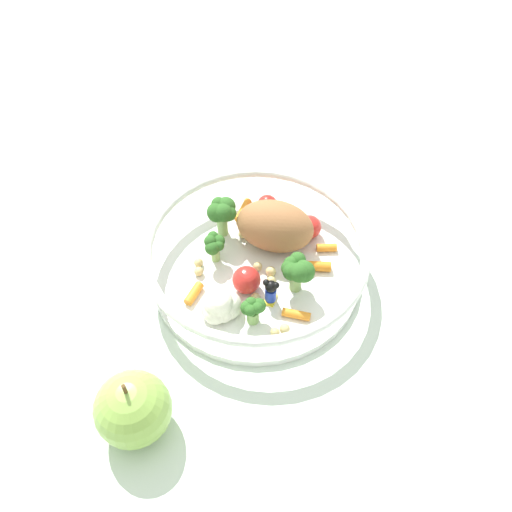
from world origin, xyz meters
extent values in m
plane|color=silver|center=(0.00, 0.00, 0.00)|extent=(2.40, 2.40, 0.00)
cylinder|color=white|center=(-0.02, 0.00, 0.01)|extent=(0.24, 0.24, 0.01)
torus|color=white|center=(-0.02, 0.00, 0.05)|extent=(0.26, 0.26, 0.01)
ellipsoid|color=#9E663D|center=(-0.04, -0.04, 0.04)|extent=(0.10, 0.08, 0.06)
cylinder|color=#8EB766|center=(0.03, -0.01, 0.02)|extent=(0.01, 0.01, 0.02)
sphere|color=#2D6023|center=(0.04, -0.01, 0.04)|extent=(0.01, 0.01, 0.01)
sphere|color=#2D6023|center=(0.03, -0.01, 0.04)|extent=(0.02, 0.02, 0.02)
sphere|color=#2D6023|center=(0.03, -0.01, 0.04)|extent=(0.01, 0.01, 0.01)
sphere|color=#2D6023|center=(0.03, -0.02, 0.04)|extent=(0.01, 0.01, 0.01)
sphere|color=#2D6023|center=(0.03, -0.02, 0.04)|extent=(0.01, 0.01, 0.01)
cylinder|color=#7FAD5B|center=(-0.01, 0.07, 0.02)|extent=(0.01, 0.01, 0.02)
sphere|color=#2D6023|center=(-0.01, 0.07, 0.03)|extent=(0.02, 0.02, 0.02)
sphere|color=#2D6023|center=(-0.01, 0.08, 0.04)|extent=(0.01, 0.01, 0.01)
sphere|color=#2D6023|center=(-0.02, 0.07, 0.04)|extent=(0.01, 0.01, 0.01)
sphere|color=#2D6023|center=(-0.02, 0.07, 0.03)|extent=(0.02, 0.02, 0.02)
sphere|color=#2D6023|center=(-0.01, 0.07, 0.04)|extent=(0.01, 0.01, 0.01)
cylinder|color=#7FAD5B|center=(0.02, -0.06, 0.03)|extent=(0.01, 0.01, 0.03)
sphere|color=#2D6023|center=(0.03, -0.06, 0.05)|extent=(0.02, 0.02, 0.02)
sphere|color=#2D6023|center=(0.03, -0.05, 0.05)|extent=(0.02, 0.02, 0.02)
sphere|color=#2D6023|center=(0.02, -0.05, 0.05)|extent=(0.02, 0.02, 0.02)
sphere|color=#2D6023|center=(0.02, -0.05, 0.05)|extent=(0.02, 0.02, 0.02)
sphere|color=#2D6023|center=(0.02, -0.06, 0.05)|extent=(0.02, 0.02, 0.02)
sphere|color=#2D6023|center=(0.02, -0.06, 0.05)|extent=(0.02, 0.02, 0.02)
sphere|color=#2D6023|center=(0.03, -0.06, 0.06)|extent=(0.02, 0.02, 0.02)
cylinder|color=#8EB766|center=(-0.06, 0.03, 0.02)|extent=(0.01, 0.01, 0.02)
sphere|color=#2D6023|center=(-0.05, 0.03, 0.05)|extent=(0.02, 0.02, 0.02)
sphere|color=#2D6023|center=(-0.06, 0.03, 0.05)|extent=(0.02, 0.02, 0.02)
sphere|color=#2D6023|center=(-0.06, 0.04, 0.05)|extent=(0.02, 0.02, 0.02)
sphere|color=#2D6023|center=(-0.07, 0.03, 0.05)|extent=(0.02, 0.02, 0.02)
sphere|color=#2D6023|center=(-0.07, 0.03, 0.05)|extent=(0.02, 0.02, 0.02)
sphere|color=#2D6023|center=(-0.07, 0.02, 0.04)|extent=(0.02, 0.02, 0.02)
sphere|color=#2D6023|center=(-0.06, 0.02, 0.05)|extent=(0.02, 0.02, 0.02)
sphere|color=#2D6023|center=(-0.05, 0.02, 0.05)|extent=(0.02, 0.02, 0.02)
sphere|color=silver|center=(0.03, 0.06, 0.02)|extent=(0.03, 0.03, 0.03)
sphere|color=silver|center=(0.03, 0.07, 0.02)|extent=(0.03, 0.03, 0.03)
sphere|color=silver|center=(0.02, 0.07, 0.03)|extent=(0.02, 0.02, 0.02)
sphere|color=silver|center=(0.02, 0.07, 0.02)|extent=(0.02, 0.02, 0.02)
sphere|color=silver|center=(0.02, 0.06, 0.02)|extent=(0.03, 0.03, 0.03)
sphere|color=silver|center=(0.02, 0.06, 0.03)|extent=(0.03, 0.03, 0.03)
sphere|color=silver|center=(0.03, 0.06, 0.03)|extent=(0.03, 0.03, 0.03)
cube|color=yellow|center=(-0.03, 0.04, 0.01)|extent=(0.02, 0.02, 0.00)
cylinder|color=#1933B2|center=(-0.03, 0.04, 0.02)|extent=(0.02, 0.02, 0.02)
sphere|color=black|center=(-0.03, 0.04, 0.04)|extent=(0.01, 0.01, 0.01)
sphere|color=black|center=(-0.03, 0.04, 0.04)|extent=(0.01, 0.01, 0.01)
sphere|color=black|center=(-0.04, 0.05, 0.04)|extent=(0.01, 0.01, 0.01)
cylinder|color=orange|center=(-0.10, -0.03, 0.02)|extent=(0.02, 0.01, 0.01)
cylinder|color=orange|center=(0.00, -0.09, 0.02)|extent=(0.02, 0.04, 0.01)
cylinder|color=orange|center=(0.05, 0.04, 0.02)|extent=(0.02, 0.03, 0.01)
cylinder|color=orange|center=(-0.09, 0.00, 0.02)|extent=(0.03, 0.01, 0.01)
cylinder|color=orange|center=(-0.06, 0.07, 0.01)|extent=(0.03, 0.02, 0.01)
sphere|color=red|center=(-0.01, 0.03, 0.03)|extent=(0.03, 0.03, 0.03)
sphere|color=red|center=(-0.03, -0.09, 0.02)|extent=(0.03, 0.03, 0.03)
sphere|color=red|center=(-0.08, -0.05, 0.02)|extent=(0.03, 0.03, 0.03)
sphere|color=tan|center=(-0.02, 0.00, 0.02)|extent=(0.01, 0.01, 0.01)
sphere|color=#D1B775|center=(-0.05, 0.08, 0.02)|extent=(0.01, 0.01, 0.01)
sphere|color=tan|center=(0.00, -0.05, 0.02)|extent=(0.01, 0.01, 0.01)
sphere|color=tan|center=(-0.02, 0.04, 0.02)|extent=(0.01, 0.01, 0.01)
sphere|color=#D1B775|center=(0.05, -0.01, 0.02)|extent=(0.01, 0.01, 0.01)
sphere|color=#D1B775|center=(-0.05, -0.09, 0.02)|extent=(0.01, 0.01, 0.01)
sphere|color=tan|center=(-0.04, 0.09, 0.02)|extent=(0.01, 0.01, 0.01)
sphere|color=#D1B775|center=(-0.03, 0.02, 0.02)|extent=(0.01, 0.01, 0.01)
sphere|color=#D1B775|center=(-0.03, 0.01, 0.02)|extent=(0.01, 0.01, 0.01)
sphere|color=#D1B775|center=(0.05, 0.01, 0.02)|extent=(0.01, 0.01, 0.01)
sphere|color=#8CB74C|center=(0.10, 0.18, 0.04)|extent=(0.07, 0.07, 0.07)
cylinder|color=brown|center=(0.10, 0.18, 0.08)|extent=(0.00, 0.00, 0.01)
camera|label=1|loc=(-0.02, 0.39, 0.52)|focal=38.54mm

